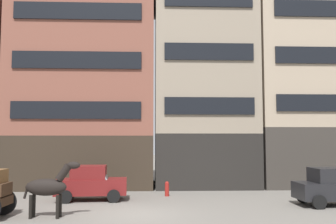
% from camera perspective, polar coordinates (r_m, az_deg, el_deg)
% --- Properties ---
extents(ground_plane, '(120.00, 120.00, 0.00)m').
position_cam_1_polar(ground_plane, '(16.36, -4.66, -15.65)').
color(ground_plane, slate).
extents(building_center_left, '(10.17, 6.41, 13.52)m').
position_cam_1_polar(building_center_left, '(26.62, -12.78, 3.52)').
color(building_center_left, '#33281E').
rests_on(building_center_left, ground_plane).
extents(building_center_right, '(7.37, 6.41, 14.64)m').
position_cam_1_polar(building_center_right, '(26.51, 5.50, 4.69)').
color(building_center_right, black).
rests_on(building_center_right, ground_plane).
extents(building_far_right, '(9.66, 6.41, 17.02)m').
position_cam_1_polar(building_far_right, '(28.97, 21.80, 6.60)').
color(building_far_right, '#38332D').
rests_on(building_far_right, ground_plane).
extents(draft_horse, '(2.35, 0.68, 2.30)m').
position_cam_1_polar(draft_horse, '(16.14, -18.21, -11.04)').
color(draft_horse, black).
rests_on(draft_horse, ground_plane).
extents(sedan_dark, '(3.75, 1.96, 1.83)m').
position_cam_1_polar(sedan_dark, '(19.87, 24.49, -10.60)').
color(sedan_dark, black).
rests_on(sedan_dark, ground_plane).
extents(sedan_parked_curb, '(3.80, 2.06, 1.83)m').
position_cam_1_polar(sedan_parked_curb, '(20.10, -11.98, -10.82)').
color(sedan_parked_curb, maroon).
rests_on(sedan_parked_curb, ground_plane).
extents(fire_hydrant_curbside, '(0.24, 0.24, 0.83)m').
position_cam_1_polar(fire_hydrant_curbside, '(21.18, -0.17, -11.90)').
color(fire_hydrant_curbside, maroon).
rests_on(fire_hydrant_curbside, ground_plane).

